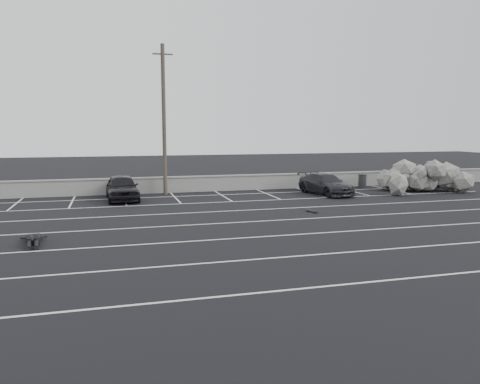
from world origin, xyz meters
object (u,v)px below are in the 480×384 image
object	(u,v)px
utility_pole	(164,120)
car_right	(326,184)
trash_bin	(362,181)
person	(33,236)
car_left	(122,187)
riprap_pile	(423,181)
skateboard	(312,211)

from	to	relation	value
utility_pole	car_right	bearing A→B (deg)	-15.42
trash_bin	car_right	bearing A→B (deg)	-148.17
utility_pole	person	size ratio (longest dim) A/B	3.66
car_left	utility_pole	bearing A→B (deg)	30.50
trash_bin	riprap_pile	xyz separation A→B (m)	(2.97, -2.79, 0.18)
utility_pole	riprap_pile	world-z (taller)	utility_pole
utility_pole	skateboard	world-z (taller)	utility_pole
utility_pole	skateboard	size ratio (longest dim) A/B	12.08
car_right	trash_bin	bearing A→B (deg)	22.78
car_right	person	size ratio (longest dim) A/B	1.77
trash_bin	person	bearing A→B (deg)	-150.29
riprap_pile	utility_pole	bearing A→B (deg)	170.13
car_right	riprap_pile	bearing A→B (deg)	-10.82
car_right	person	xyz separation A→B (m)	(-16.22, -9.05, -0.42)
utility_pole	car_left	bearing A→B (deg)	-146.90
car_right	utility_pole	distance (m)	11.16
person	car_left	bearing A→B (deg)	64.00
car_left	person	distance (m)	10.60
riprap_pile	person	bearing A→B (deg)	-159.28
person	car_right	bearing A→B (deg)	22.25
trash_bin	person	size ratio (longest dim) A/B	0.37
car_left	utility_pole	xyz separation A→B (m)	(2.76, 1.80, 4.03)
riprap_pile	person	distance (m)	24.95
car_right	riprap_pile	distance (m)	7.12
car_right	riprap_pile	size ratio (longest dim) A/B	0.71
trash_bin	person	world-z (taller)	trash_bin
person	skateboard	bearing A→B (deg)	7.18
car_left	trash_bin	world-z (taller)	car_left
car_left	skateboard	bearing A→B (deg)	-39.43
car_left	riprap_pile	bearing A→B (deg)	-6.00
car_left	riprap_pile	world-z (taller)	riprap_pile
utility_pole	skateboard	distance (m)	11.73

